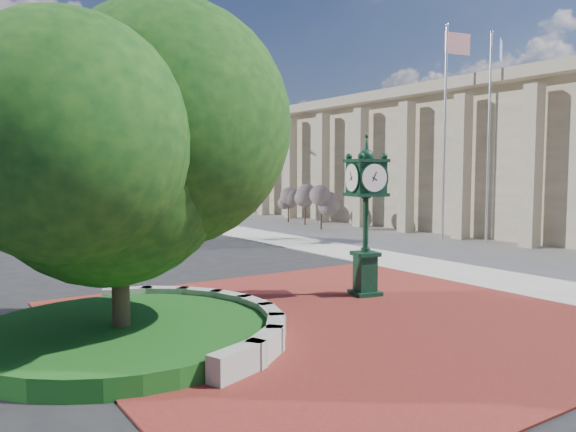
# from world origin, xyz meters

# --- Properties ---
(ground) EXTENTS (200.00, 200.00, 0.00)m
(ground) POSITION_xyz_m (0.00, 0.00, 0.00)
(ground) COLOR black
(ground) RESTS_ON ground
(plaza) EXTENTS (12.00, 12.00, 0.04)m
(plaza) POSITION_xyz_m (0.00, -1.00, 0.02)
(plaza) COLOR maroon
(plaza) RESTS_ON ground
(sidewalk) EXTENTS (20.00, 50.00, 0.04)m
(sidewalk) POSITION_xyz_m (16.00, 10.00, 0.02)
(sidewalk) COLOR #9E9B93
(sidewalk) RESTS_ON ground
(planter_wall) EXTENTS (2.96, 6.77, 0.54)m
(planter_wall) POSITION_xyz_m (-2.71, -0.00, 0.27)
(planter_wall) COLOR #9E9B93
(planter_wall) RESTS_ON ground
(grass_bed) EXTENTS (6.10, 6.10, 0.40)m
(grass_bed) POSITION_xyz_m (-5.00, 0.00, 0.20)
(grass_bed) COLOR #134515
(grass_bed) RESTS_ON ground
(civic_building) EXTENTS (17.35, 44.00, 8.60)m
(civic_building) POSITION_xyz_m (23.60, 12.00, 4.33)
(civic_building) COLOR gray
(civic_building) RESTS_ON ground
(tree_planter) EXTENTS (5.20, 5.20, 6.33)m
(tree_planter) POSITION_xyz_m (-5.00, 0.00, 3.72)
(tree_planter) COLOR #38281C
(tree_planter) RESTS_ON ground
(tree_street) EXTENTS (4.40, 4.40, 5.45)m
(tree_street) POSITION_xyz_m (-4.00, 18.00, 3.24)
(tree_street) COLOR #38281C
(tree_street) RESTS_ON ground
(post_clock) EXTENTS (1.11, 1.11, 4.57)m
(post_clock) POSITION_xyz_m (2.26, 0.63, 2.51)
(post_clock) COLOR black
(post_clock) RESTS_ON ground
(parked_car) EXTENTS (2.15, 4.39, 1.44)m
(parked_car) POSITION_xyz_m (2.25, 34.85, 0.72)
(parked_car) COLOR #5D0D14
(parked_car) RESTS_ON ground
(flagpole_a) EXTENTS (1.71, 0.34, 11.04)m
(flagpole_a) POSITION_xyz_m (14.24, 8.12, 5.66)
(flagpole_a) COLOR silver
(flagpole_a) RESTS_ON ground
(flagpole_b) EXTENTS (1.52, 0.79, 10.38)m
(flagpole_b) POSITION_xyz_m (15.00, 6.03, 5.32)
(flagpole_b) COLOR silver
(flagpole_b) RESTS_ON ground
(street_lamp_near) EXTENTS (2.03, 0.88, 9.40)m
(street_lamp_near) POSITION_xyz_m (5.27, 28.90, 5.51)
(street_lamp_near) COLOR slate
(street_lamp_near) RESTS_ON ground
(street_lamp_far) EXTENTS (1.87, 0.79, 8.62)m
(street_lamp_far) POSITION_xyz_m (-0.67, 42.86, 5.05)
(street_lamp_far) COLOR slate
(street_lamp_far) RESTS_ON ground
(shrub_near) EXTENTS (1.20, 1.20, 2.20)m
(shrub_near) POSITION_xyz_m (12.30, 15.95, 1.59)
(shrub_near) COLOR #38281C
(shrub_near) RESTS_ON ground
(shrub_mid) EXTENTS (1.20, 1.20, 2.20)m
(shrub_mid) POSITION_xyz_m (13.27, 19.01, 1.59)
(shrub_mid) COLOR #38281C
(shrub_mid) RESTS_ON ground
(shrub_far) EXTENTS (1.20, 1.20, 2.20)m
(shrub_far) POSITION_xyz_m (13.39, 21.19, 1.59)
(shrub_far) COLOR #38281C
(shrub_far) RESTS_ON ground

